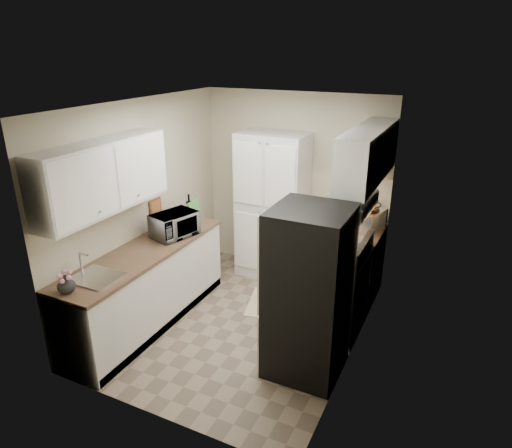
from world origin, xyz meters
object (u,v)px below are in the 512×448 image
object	(u,v)px
refrigerator	(308,293)
toaster_oven	(367,220)
wine_bottle	(189,209)
electric_range	(334,290)
microwave	(174,225)
pantry_cabinet	(272,207)

from	to	relation	value
refrigerator	toaster_oven	bearing A→B (deg)	84.87
refrigerator	wine_bottle	xyz separation A→B (m)	(-1.97, 0.98, 0.23)
electric_range	toaster_oven	bearing A→B (deg)	82.45
electric_range	wine_bottle	xyz separation A→B (m)	(-2.01, 0.18, 0.60)
electric_range	refrigerator	distance (m)	0.88
refrigerator	microwave	size ratio (longest dim) A/B	3.28
pantry_cabinet	toaster_oven	xyz separation A→B (m)	(1.29, -0.05, 0.05)
pantry_cabinet	wine_bottle	distance (m)	1.12
electric_range	wine_bottle	distance (m)	2.10
pantry_cabinet	microwave	distance (m)	1.44
toaster_oven	pantry_cabinet	bearing A→B (deg)	-168.06
pantry_cabinet	toaster_oven	bearing A→B (deg)	-2.41
pantry_cabinet	electric_range	size ratio (longest dim) A/B	1.77
refrigerator	electric_range	bearing A→B (deg)	87.52
microwave	toaster_oven	xyz separation A→B (m)	(2.00, 1.20, -0.02)
refrigerator	pantry_cabinet	bearing A→B (deg)	123.46
toaster_oven	refrigerator	bearing A→B (deg)	-80.79
electric_range	pantry_cabinet	bearing A→B (deg)	141.78
pantry_cabinet	microwave	world-z (taller)	pantry_cabinet
wine_bottle	toaster_oven	size ratio (longest dim) A/B	0.75
refrigerator	wine_bottle	size ratio (longest dim) A/B	5.22
refrigerator	microwave	world-z (taller)	refrigerator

